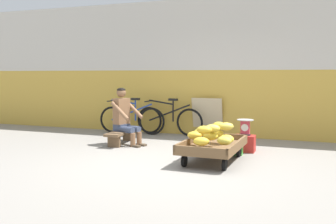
# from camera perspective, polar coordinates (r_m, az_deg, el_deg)

# --- Properties ---
(ground_plane) EXTENTS (80.00, 80.00, 0.00)m
(ground_plane) POSITION_cam_1_polar(r_m,az_deg,el_deg) (6.08, 0.06, -7.85)
(ground_plane) COLOR gray
(back_wall) EXTENTS (16.00, 0.30, 3.13)m
(back_wall) POSITION_cam_1_polar(r_m,az_deg,el_deg) (9.00, 7.36, 6.49)
(back_wall) COLOR gold
(back_wall) RESTS_ON ground
(banana_cart) EXTENTS (0.87, 1.46, 0.36)m
(banana_cart) POSITION_cam_1_polar(r_m,az_deg,el_deg) (6.34, 6.65, -5.12)
(banana_cart) COLOR brown
(banana_cart) RESTS_ON ground
(banana_pile) EXTENTS (0.87, 1.24, 0.26)m
(banana_pile) POSITION_cam_1_polar(r_m,az_deg,el_deg) (6.27, 6.44, -3.11)
(banana_pile) COLOR gold
(banana_pile) RESTS_ON banana_cart
(low_bench) EXTENTS (0.39, 1.12, 0.27)m
(low_bench) POSITION_cam_1_polar(r_m,az_deg,el_deg) (7.95, -6.82, -3.24)
(low_bench) COLOR brown
(low_bench) RESTS_ON ground
(vendor_seated) EXTENTS (0.73, 0.60, 1.14)m
(vendor_seated) POSITION_cam_1_polar(r_m,az_deg,el_deg) (7.84, -6.40, -0.65)
(vendor_seated) COLOR brown
(vendor_seated) RESTS_ON ground
(plastic_crate) EXTENTS (0.36, 0.28, 0.30)m
(plastic_crate) POSITION_cam_1_polar(r_m,az_deg,el_deg) (7.25, 11.23, -4.56)
(plastic_crate) COLOR red
(plastic_crate) RESTS_ON ground
(weighing_scale) EXTENTS (0.30, 0.30, 0.29)m
(weighing_scale) POSITION_cam_1_polar(r_m,az_deg,el_deg) (7.20, 11.28, -2.19)
(weighing_scale) COLOR #28282D
(weighing_scale) RESTS_ON plastic_crate
(bicycle_near_left) EXTENTS (1.66, 0.48, 0.86)m
(bicycle_near_left) POSITION_cam_1_polar(r_m,az_deg,el_deg) (9.24, -5.40, -1.04)
(bicycle_near_left) COLOR black
(bicycle_near_left) RESTS_ON ground
(bicycle_far_left) EXTENTS (1.66, 0.48, 0.86)m
(bicycle_far_left) POSITION_cam_1_polar(r_m,az_deg,el_deg) (9.03, 0.14, -1.17)
(bicycle_far_left) COLOR black
(bicycle_far_left) RESTS_ON ground
(sign_board) EXTENTS (0.70, 0.23, 0.88)m
(sign_board) POSITION_cam_1_polar(r_m,az_deg,el_deg) (8.91, 5.82, -0.74)
(sign_board) COLOR #C6B289
(sign_board) RESTS_ON ground
(shopping_bag) EXTENTS (0.18, 0.12, 0.24)m
(shopping_bag) POSITION_cam_1_polar(r_m,az_deg,el_deg) (6.93, 10.16, -5.26)
(shopping_bag) COLOR green
(shopping_bag) RESTS_ON ground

